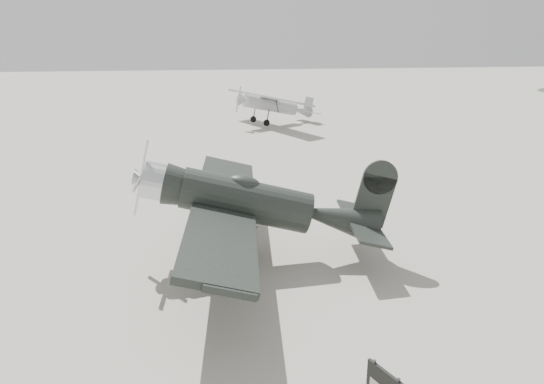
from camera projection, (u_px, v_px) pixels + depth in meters
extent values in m
plane|color=#9B9889|center=(297.00, 230.00, 19.91)|extent=(160.00, 160.00, 0.00)
cylinder|color=black|center=(246.00, 202.00, 16.73)|extent=(4.19, 1.64, 1.30)
cone|color=black|center=(343.00, 199.00, 16.87)|extent=(2.51, 1.41, 1.21)
cylinder|color=silver|center=(156.00, 203.00, 16.59)|extent=(0.93, 1.22, 1.15)
cone|color=silver|center=(138.00, 204.00, 16.56)|extent=(0.37, 0.55, 0.52)
cube|color=silver|center=(140.00, 204.00, 16.56)|extent=(0.07, 0.17, 2.42)
ellipsoid|color=black|center=(240.00, 185.00, 16.55)|extent=(1.07, 0.72, 0.43)
cube|color=black|center=(226.00, 212.00, 16.79)|extent=(2.87, 11.29, 0.20)
cube|color=black|center=(366.00, 197.00, 16.89)|extent=(1.34, 3.98, 0.09)
cube|color=black|center=(372.00, 173.00, 16.66)|extent=(1.12, 0.19, 1.67)
cylinder|color=black|center=(213.00, 266.00, 15.95)|extent=(0.64, 0.20, 0.63)
cylinder|color=black|center=(217.00, 235.00, 18.35)|extent=(0.64, 0.20, 0.63)
cylinder|color=#333333|center=(213.00, 247.00, 15.77)|extent=(0.11, 0.11, 1.30)
cylinder|color=#333333|center=(217.00, 218.00, 18.16)|extent=(0.11, 0.11, 1.30)
cylinder|color=black|center=(372.00, 210.00, 17.03)|extent=(0.21, 0.09, 0.20)
cylinder|color=gray|center=(271.00, 105.00, 40.71)|extent=(4.54, 2.83, 0.97)
cone|color=gray|center=(303.00, 102.00, 42.31)|extent=(1.80, 1.47, 0.88)
cone|color=gray|center=(242.00, 108.00, 39.38)|extent=(0.87, 1.05, 0.91)
cube|color=gray|center=(238.00, 108.00, 39.19)|extent=(0.09, 0.13, 1.93)
cube|color=gray|center=(267.00, 98.00, 40.36)|extent=(5.66, 9.44, 0.16)
cube|color=gray|center=(307.00, 101.00, 42.53)|extent=(2.00, 3.03, 0.07)
cube|color=gray|center=(308.00, 94.00, 42.40)|extent=(0.74, 0.40, 1.14)
cylinder|color=black|center=(270.00, 125.00, 39.96)|extent=(0.50, 0.32, 0.49)
cylinder|color=black|center=(256.00, 121.00, 41.51)|extent=(0.50, 0.32, 0.49)
cylinder|color=#333333|center=(270.00, 118.00, 39.81)|extent=(0.11, 0.11, 1.05)
cylinder|color=#333333|center=(256.00, 115.00, 41.36)|extent=(0.11, 0.11, 1.05)
cylinder|color=black|center=(309.00, 105.00, 42.71)|extent=(0.17, 0.12, 0.16)
cube|color=slate|center=(227.00, 243.00, 17.54)|extent=(2.11, 1.74, 0.91)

